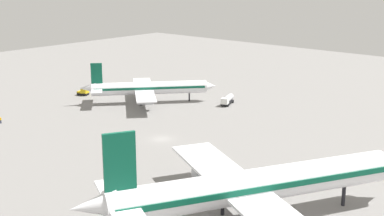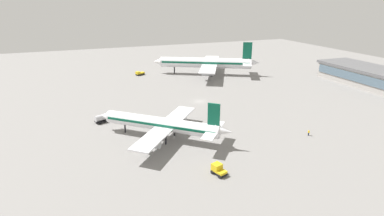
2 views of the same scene
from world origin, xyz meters
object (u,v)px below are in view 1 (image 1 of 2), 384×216
Objects in this scene: fuel_truck at (227,100)px; airplane_at_gate at (148,88)px; airplane_taxiing at (253,186)px; ground_crew_worker at (1,120)px; baggage_tug at (84,91)px.

airplane_at_gate is at bearing -72.97° from fuel_truck.
airplane_at_gate is at bearing 85.42° from airplane_taxiing.
ground_crew_worker is at bearing -157.34° from airplane_at_gate.
airplane_at_gate reaches higher than ground_crew_worker.
airplane_taxiing is 76.00m from ground_crew_worker.
baggage_tug is 43.65m from fuel_truck.
fuel_truck is (17.96, 13.18, -2.85)m from airplane_at_gate.
airplane_taxiing is at bearing -81.64° from airplane_at_gate.
airplane_taxiing is at bearing 20.95° from fuel_truck.
airplane_at_gate reaches higher than baggage_tug.
airplane_taxiing is (63.25, -40.43, 1.66)m from airplane_at_gate.
baggage_tug is at bearing 95.97° from airplane_taxiing.
airplane_taxiing is 29.31× the size of ground_crew_worker.
airplane_at_gate is 75.08m from airplane_taxiing.
airplane_at_gate is 0.64× the size of airplane_taxiing.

